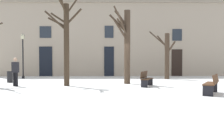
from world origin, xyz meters
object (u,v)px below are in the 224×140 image
Objects in this scene: tree_foreground at (66,40)px; tree_right_of_center at (167,54)px; tree_near_facade at (126,43)px; person_near_bench at (15,70)px; litter_bin at (10,77)px; bench_back_to_back_right at (146,79)px; streetlamp at (23,51)px; bench_far_corner at (212,84)px.

tree_right_of_center is at bearing 37.95° from tree_foreground.
person_near_bench is at bearing -166.88° from tree_near_facade.
tree_near_facade is at bearing -129.83° from tree_right_of_center.
bench_back_to_back_right is (8.69, -2.72, 0.06)m from litter_bin.
tree_foreground is at bearing -30.15° from litter_bin.
litter_bin is (-7.66, 1.06, -2.16)m from tree_near_facade.
tree_foreground is at bearing 106.76° from bench_back_to_back_right.
streetlamp is (-11.44, 0.65, 0.27)m from tree_right_of_center.
bench_far_corner is at bearing -41.30° from streetlamp.
streetlamp is at bearing 94.50° from litter_bin.
tree_near_facade reaches higher than person_near_bench.
bench_back_to_back_right is (8.99, -6.48, -1.77)m from streetlamp.
tree_foreground is 2.83× the size of bench_far_corner.
streetlamp is (-7.96, 4.82, -0.33)m from tree_near_facade.
streetlamp is 4.19m from litter_bin.
person_near_bench is at bearing -176.53° from tree_foreground.
streetlamp is 11.22m from bench_back_to_back_right.
tree_near_facade is 6.42× the size of litter_bin.
tree_right_of_center is 11.46m from streetlamp.
tree_foreground reaches higher than streetlamp.
tree_right_of_center is 5.10× the size of litter_bin.
bench_far_corner is (3.42, -5.18, -2.08)m from tree_near_facade.
bench_far_corner is at bearing -56.57° from tree_near_facade.
tree_right_of_center is at bearing 54.82° from person_near_bench.
bench_far_corner is at bearing -90.36° from tree_right_of_center.
bench_far_corner is 10.51m from person_near_bench.
bench_back_to_back_right is at bearing 23.78° from person_near_bench.
tree_foreground is 7.57m from streetlamp.
bench_back_to_back_right is at bearing -112.79° from tree_right_of_center.
streetlamp reaches higher than bench_far_corner.
streetlamp is (-4.40, 6.14, -0.45)m from tree_foreground.
litter_bin is at bearing -85.50° from streetlamp.
tree_right_of_center is (3.48, 4.17, -0.60)m from tree_near_facade.
litter_bin is 0.47× the size of bench_back_to_back_right.
tree_near_facade reaches higher than streetlamp.
streetlamp is at bearing 148.81° from tree_near_facade.
bench_far_corner is 1.10× the size of person_near_bench.
tree_foreground reaches higher than tree_near_facade.
tree_right_of_center is at bearing -1.83° from bench_back_to_back_right.
tree_right_of_center reaches higher than bench_back_to_back_right.
streetlamp reaches higher than bench_back_to_back_right.
bench_far_corner reaches higher than bench_back_to_back_right.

